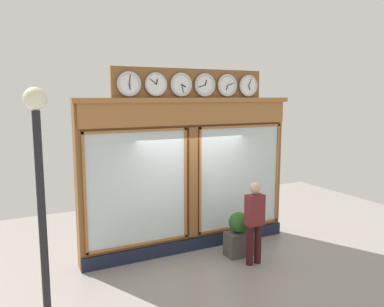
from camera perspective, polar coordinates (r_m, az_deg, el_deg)
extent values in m
cube|color=brown|center=(8.42, -0.46, -3.52)|extent=(4.81, 0.30, 3.24)
cube|color=#191E33|center=(8.70, 0.06, -13.30)|extent=(4.81, 0.08, 0.28)
cube|color=#A56936|center=(8.07, 0.13, 5.91)|extent=(4.71, 0.08, 0.47)
cube|color=#A56936|center=(8.08, 0.06, 7.91)|extent=(4.90, 0.20, 0.10)
cube|color=silver|center=(8.90, 7.12, -3.47)|extent=(2.05, 0.02, 2.27)
cube|color=#A56936|center=(8.72, 7.33, 4.00)|extent=(2.15, 0.04, 0.05)
cube|color=#A56936|center=(9.20, 7.05, -10.60)|extent=(2.15, 0.04, 0.05)
cube|color=#A56936|center=(9.51, 12.46, -2.84)|extent=(0.05, 0.04, 2.37)
cube|color=#A56936|center=(8.35, 1.18, -4.19)|extent=(0.05, 0.04, 2.37)
cube|color=silver|center=(7.83, -8.02, -5.14)|extent=(2.05, 0.02, 2.27)
cube|color=#A56936|center=(7.62, -8.15, 3.35)|extent=(2.15, 0.04, 0.05)
cube|color=#A56936|center=(8.16, -7.80, -13.13)|extent=(2.15, 0.04, 0.05)
cube|color=#A56936|center=(7.55, -15.58, -5.89)|extent=(0.05, 0.04, 2.37)
cube|color=#A56936|center=(8.20, -0.98, -4.44)|extent=(0.05, 0.04, 2.37)
cube|color=brown|center=(8.28, 0.09, -4.31)|extent=(0.20, 0.10, 2.37)
cube|color=brown|center=(8.12, -0.06, 10.11)|extent=(3.41, 0.06, 0.66)
cylinder|color=white|center=(8.76, 8.34, 9.90)|extent=(0.39, 0.02, 0.39)
torus|color=silver|center=(8.76, 8.35, 9.90)|extent=(0.47, 0.05, 0.47)
cube|color=black|center=(8.76, 8.49, 9.58)|extent=(0.06, 0.01, 0.10)
cube|color=black|center=(8.77, 8.59, 10.38)|extent=(0.08, 0.01, 0.15)
sphere|color=black|center=(8.75, 8.40, 9.90)|extent=(0.02, 0.02, 0.02)
cylinder|color=white|center=(8.46, 5.25, 10.01)|extent=(0.39, 0.02, 0.39)
torus|color=silver|center=(8.45, 5.26, 10.01)|extent=(0.48, 0.06, 0.48)
cube|color=black|center=(8.43, 5.19, 9.68)|extent=(0.05, 0.01, 0.11)
cube|color=black|center=(8.49, 5.76, 10.17)|extent=(0.16, 0.01, 0.06)
sphere|color=black|center=(8.44, 5.31, 10.01)|extent=(0.02, 0.02, 0.02)
cylinder|color=white|center=(8.18, 1.94, 10.09)|extent=(0.39, 0.02, 0.39)
torus|color=silver|center=(8.18, 1.95, 10.10)|extent=(0.49, 0.06, 0.49)
cube|color=black|center=(8.17, 2.07, 10.45)|extent=(0.04, 0.01, 0.11)
cube|color=black|center=(8.13, 1.49, 9.95)|extent=(0.16, 0.01, 0.06)
sphere|color=black|center=(8.16, 2.00, 10.10)|extent=(0.02, 0.02, 0.02)
cylinder|color=white|center=(7.93, -1.60, 10.15)|extent=(0.39, 0.02, 0.39)
torus|color=silver|center=(7.93, -1.59, 10.15)|extent=(0.48, 0.06, 0.48)
cube|color=black|center=(7.94, -1.24, 9.98)|extent=(0.10, 0.01, 0.06)
cube|color=black|center=(7.92, -1.40, 9.58)|extent=(0.06, 0.01, 0.16)
sphere|color=black|center=(7.91, -1.54, 10.15)|extent=(0.02, 0.02, 0.02)
cylinder|color=white|center=(7.71, -5.35, 10.16)|extent=(0.39, 0.02, 0.39)
torus|color=silver|center=(7.71, -5.34, 10.17)|extent=(0.47, 0.04, 0.47)
cube|color=black|center=(7.70, -5.22, 10.55)|extent=(0.04, 0.01, 0.11)
cube|color=black|center=(7.67, -5.77, 10.55)|extent=(0.14, 0.01, 0.11)
sphere|color=black|center=(7.69, -5.30, 10.17)|extent=(0.02, 0.02, 0.02)
cylinder|color=white|center=(7.53, -9.30, 10.13)|extent=(0.39, 0.02, 0.39)
torus|color=silver|center=(7.52, -9.29, 10.14)|extent=(0.48, 0.06, 0.48)
cube|color=black|center=(7.51, -9.20, 9.74)|extent=(0.03, 0.01, 0.11)
cube|color=black|center=(7.52, -9.18, 10.76)|extent=(0.04, 0.01, 0.16)
sphere|color=black|center=(7.51, -9.25, 10.14)|extent=(0.02, 0.02, 0.02)
cylinder|color=#3A1316|center=(8.02, 8.55, -13.28)|extent=(0.14, 0.14, 0.82)
cylinder|color=#3A1316|center=(8.13, 9.72, -13.00)|extent=(0.14, 0.14, 0.82)
cube|color=maroon|center=(7.84, 9.27, -8.24)|extent=(0.36, 0.22, 0.62)
sphere|color=tan|center=(7.72, 9.35, -5.03)|extent=(0.22, 0.22, 0.22)
cylinder|color=black|center=(5.30, -21.15, -11.59)|extent=(0.10, 0.10, 3.20)
sphere|color=#F4EFCC|center=(5.00, -22.21, 7.53)|extent=(0.28, 0.28, 0.28)
cube|color=#4C4742|center=(8.48, 6.91, -13.12)|extent=(0.56, 0.36, 0.51)
sphere|color=#285623|center=(8.32, 6.97, -10.07)|extent=(0.44, 0.44, 0.44)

